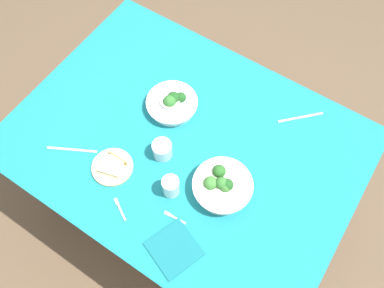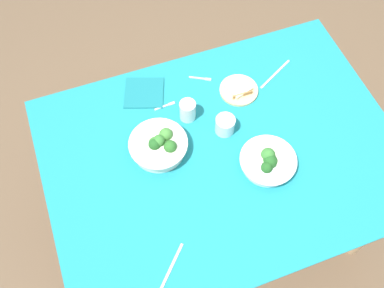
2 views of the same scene
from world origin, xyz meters
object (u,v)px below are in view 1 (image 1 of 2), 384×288
Objects in this scene: broccoli_bowl_near at (172,103)px; table_knife_right at (300,117)px; fork_by_far_bowl at (174,217)px; napkin_folded_upper at (174,249)px; bread_side_plate at (112,166)px; water_glass_center at (162,150)px; broccoli_bowl_far at (222,186)px; water_glass_side at (171,186)px; table_knife_left at (72,150)px; fork_by_near_bowl at (120,208)px.

broccoli_bowl_near is 0.57m from table_knife_right.
fork_by_far_bowl is 0.12m from napkin_folded_upper.
water_glass_center is (-0.14, -0.17, 0.03)m from bread_side_plate.
broccoli_bowl_near is at bearing -54.97° from napkin_folded_upper.
napkin_folded_upper is (0.03, 0.30, -0.04)m from broccoli_bowl_far.
napkin_folded_upper is (-0.07, 0.10, 0.00)m from fork_by_far_bowl.
broccoli_bowl_far is 1.15× the size of table_knife_right.
table_knife_left is (0.46, 0.08, -0.05)m from water_glass_side.
table_knife_right is (-0.55, -0.65, -0.01)m from bread_side_plate.
water_glass_side reaches higher than fork_by_near_bowl.
broccoli_bowl_near reaches higher than table_knife_right.
broccoli_bowl_far is at bearing 150.82° from broccoli_bowl_near.
water_glass_center is 0.48× the size of napkin_folded_upper.
table_knife_right is at bearing -152.36° from broccoli_bowl_near.
water_glass_side is (-0.22, 0.33, 0.02)m from broccoli_bowl_near.
water_glass_center is (0.29, -0.00, 0.00)m from broccoli_bowl_far.
water_glass_center is at bearing -175.91° from table_knife_right.
water_glass_center reaches higher than fork_by_far_bowl.
napkin_folded_upper is at bearing 131.15° from water_glass_center.
water_glass_center reaches higher than table_knife_right.
napkin_folded_upper is (-0.14, 0.19, -0.05)m from water_glass_side.
fork_by_far_bowl is at bearing -28.50° from table_knife_left.
table_knife_left is at bearing 8.91° from bread_side_plate.
broccoli_bowl_near is 2.39× the size of water_glass_side.
broccoli_bowl_near is 1.33× the size of napkin_folded_upper.
water_glass_side is 0.47m from table_knife_left.
bread_side_plate is 0.85m from table_knife_right.
water_glass_center is 0.86× the size of fork_by_far_bowl.
broccoli_bowl_far is 0.30m from napkin_folded_upper.
broccoli_bowl_far is at bearing -149.36° from table_knife_right.
water_glass_side is (-0.12, 0.12, 0.01)m from water_glass_center.
fork_by_near_bowl is at bearing 44.49° from broccoli_bowl_far.
broccoli_bowl_far is 1.40× the size of napkin_folded_upper.
water_glass_side is 0.45× the size of table_knife_left.
bread_side_plate is 1.79× the size of fork_by_far_bowl.
fork_by_far_bowl and table_knife_left have the same top height.
fork_by_near_bowl is 0.88m from table_knife_right.
water_glass_center is 0.40× the size of table_knife_right.
water_glass_center is 0.86× the size of water_glass_side.
broccoli_bowl_near reaches higher than fork_by_near_bowl.
broccoli_bowl_near is 2.78× the size of water_glass_center.
napkin_folded_upper reaches higher than table_knife_left.
water_glass_side reaches higher than table_knife_left.
fork_by_far_bowl is 0.22m from fork_by_near_bowl.
water_glass_center is 0.28m from fork_by_far_bowl.
broccoli_bowl_near is 2.43× the size of fork_by_near_bowl.
napkin_folded_upper is at bearing 161.26° from bread_side_plate.
broccoli_bowl_near is 0.51m from fork_by_far_bowl.
fork_by_far_bowl is (0.09, 0.20, -0.04)m from broccoli_bowl_far.
table_knife_right is at bearing -100.36° from napkin_folded_upper.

